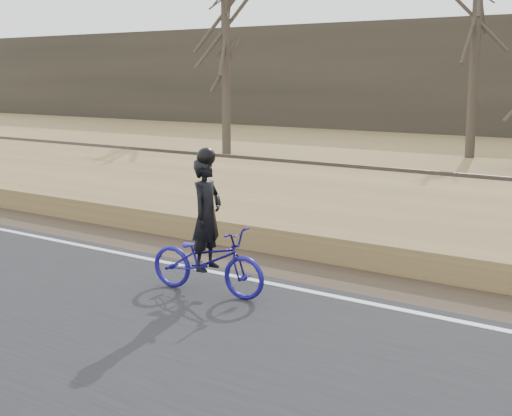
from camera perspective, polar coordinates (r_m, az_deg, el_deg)
The scene contains 3 objects.
cyclist at distance 9.97m, azimuth -3.92°, elevation -3.26°, with size 1.87×0.83×2.06m.
bare_tree_far_left at distance 28.23m, azimuth -2.42°, elevation 11.11°, with size 0.36×0.36×6.69m, color #453D32.
bare_tree_left at distance 28.12m, azimuth 17.18°, elevation 12.77°, with size 0.36×0.36×8.75m, color #453D32.
Camera 1 is at (0.25, -8.17, 3.09)m, focal length 50.00 mm.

